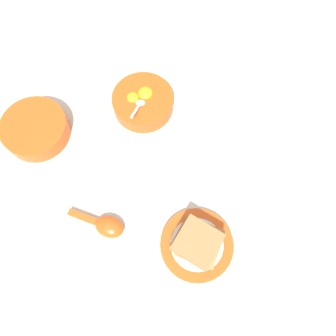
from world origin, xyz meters
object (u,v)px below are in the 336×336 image
at_px(toast_plate, 197,245).
at_px(soup_spoon, 106,225).
at_px(toast_sandwich, 198,242).
at_px(egg_bowl, 143,102).
at_px(congee_bowl, 35,129).

bearing_deg(toast_plate, soup_spoon, -12.16).
bearing_deg(toast_plate, toast_sandwich, -25.89).
bearing_deg(toast_sandwich, egg_bowl, -71.00).
distance_m(soup_spoon, congee_bowl, 0.33).
distance_m(toast_plate, toast_sandwich, 0.04).
xyz_separation_m(egg_bowl, toast_sandwich, (-0.13, 0.39, 0.02)).
bearing_deg(congee_bowl, soup_spoon, 127.81).
bearing_deg(congee_bowl, toast_sandwich, 143.93).
relative_size(toast_sandwich, soup_spoon, 0.88).
xyz_separation_m(soup_spoon, congee_bowl, (0.20, -0.26, 0.01)).
distance_m(toast_sandwich, congee_bowl, 0.52).
distance_m(toast_plate, congee_bowl, 0.52).
xyz_separation_m(toast_plate, congee_bowl, (0.42, -0.31, 0.02)).
bearing_deg(toast_sandwich, soup_spoon, -12.08).
relative_size(toast_plate, soup_spoon, 1.18).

